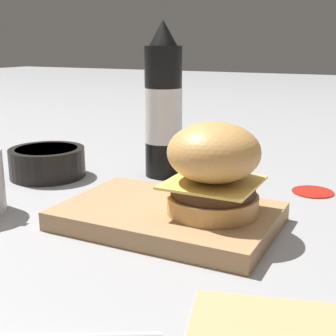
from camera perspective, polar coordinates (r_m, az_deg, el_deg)
The scene contains 6 objects.
ground_plane at distance 0.63m, azimuth -2.41°, elevation -5.37°, with size 6.00×6.00×0.00m, color gray.
serving_board at distance 0.58m, azimuth 0.00°, elevation -5.89°, with size 0.26×0.17×0.02m.
burger at distance 0.55m, azimuth 5.56°, elevation 0.00°, with size 0.11×0.11×0.11m.
ketchup_bottle at distance 0.77m, azimuth -0.57°, elevation 7.30°, with size 0.06×0.06×0.25m.
side_bowl at distance 0.81m, azimuth -14.50°, elevation 0.77°, with size 0.13×0.13×0.05m.
ketchup_puddle at distance 0.74m, azimuth 17.24°, elevation -2.72°, with size 0.06×0.06×0.00m.
Camera 1 is at (-0.29, 0.51, 0.22)m, focal length 50.00 mm.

